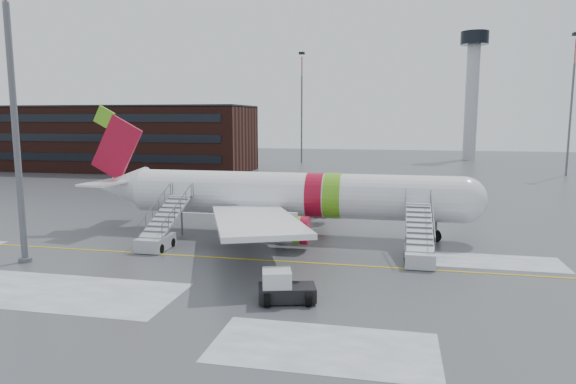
% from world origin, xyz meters
% --- Properties ---
extents(ground, '(260.00, 260.00, 0.00)m').
position_xyz_m(ground, '(0.00, 0.00, 0.00)').
color(ground, '#494C4F').
rests_on(ground, ground).
extents(airliner, '(35.03, 32.97, 11.18)m').
position_xyz_m(airliner, '(3.29, 7.55, 3.42)').
color(airliner, white).
rests_on(airliner, ground).
extents(airstair_fwd, '(2.05, 7.70, 3.48)m').
position_xyz_m(airstair_fwd, '(14.64, 1.01, 1.06)').
color(airstair_fwd, '#B7BABF').
rests_on(airstair_fwd, ground).
extents(airstair_aft, '(2.05, 7.70, 3.48)m').
position_xyz_m(airstair_aft, '(-5.06, 1.01, 1.06)').
color(airstair_aft, '#A8AAAF').
rests_on(airstair_aft, ground).
extents(pushback_tug, '(3.46, 2.95, 1.79)m').
position_xyz_m(pushback_tug, '(7.01, -8.76, 0.79)').
color(pushback_tug, black).
rests_on(pushback_tug, ground).
extents(light_mast_near, '(1.20, 1.20, 22.20)m').
position_xyz_m(light_mast_near, '(-12.49, -4.84, 11.59)').
color(light_mast_near, '#595B60').
rests_on(light_mast_near, ground).
extents(terminal_building, '(62.00, 16.11, 12.30)m').
position_xyz_m(terminal_building, '(-45.00, 54.98, 6.20)').
color(terminal_building, '#3F1E16').
rests_on(terminal_building, ground).
extents(control_tower, '(6.40, 6.40, 30.00)m').
position_xyz_m(control_tower, '(30.00, 95.00, 18.75)').
color(control_tower, '#B2B5BA').
rests_on(control_tower, ground).
extents(light_mast_far_ne, '(1.20, 1.20, 24.25)m').
position_xyz_m(light_mast_far_ne, '(42.00, 62.00, 13.84)').
color(light_mast_far_ne, '#595B60').
rests_on(light_mast_far_ne, ground).
extents(light_mast_far_n, '(1.20, 1.20, 24.25)m').
position_xyz_m(light_mast_far_n, '(-8.00, 78.00, 13.84)').
color(light_mast_far_n, '#595B60').
rests_on(light_mast_far_n, ground).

